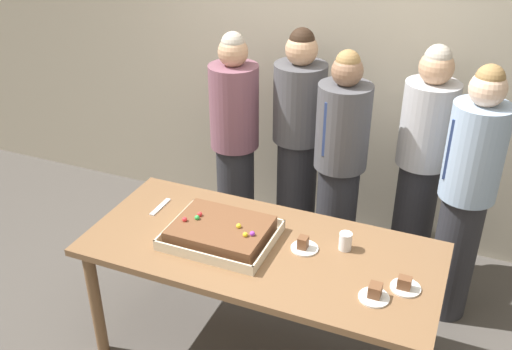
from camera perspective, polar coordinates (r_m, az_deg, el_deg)
name	(u,v)px	position (r m, az deg, el deg)	size (l,w,h in m)	color
interior_back_panel	(347,42)	(4.24, 8.97, 12.89)	(8.00, 0.12, 3.00)	#B2A893
party_table	(261,260)	(3.21, 0.49, -8.40)	(1.94, 0.88, 0.79)	brown
sheet_cake	(221,232)	(3.19, -3.50, -5.68)	(0.58, 0.46, 0.12)	beige
plated_slice_near_left	(405,285)	(2.96, 14.54, -10.54)	(0.15, 0.15, 0.07)	white
plated_slice_near_right	(375,294)	(2.87, 11.67, -11.44)	(0.15, 0.15, 0.07)	white
plated_slice_far_left	(304,246)	(3.14, 4.76, -6.98)	(0.15, 0.15, 0.08)	white
drink_cup_nearest	(345,241)	(3.15, 8.85, -6.50)	(0.07, 0.07, 0.10)	white
cake_server_utensil	(160,207)	(3.54, -9.46, -3.13)	(0.03, 0.20, 0.01)	silver
person_serving_front	(422,163)	(3.97, 16.08, 1.11)	(0.35, 0.35, 1.67)	#28282D
person_green_shirt_behind	(235,143)	(4.13, -2.12, 3.24)	(0.35, 0.35, 1.66)	#28282D
person_striped_tie_right	(340,168)	(3.83, 8.28, 0.67)	(0.34, 0.34, 1.65)	#28282D
person_left_edge_reaching	(466,196)	(3.65, 20.09, -1.93)	(0.33, 0.33, 1.69)	#28282D
person_back_corner	(298,142)	(4.11, 4.19, 3.30)	(0.36, 0.36, 1.69)	#28282D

